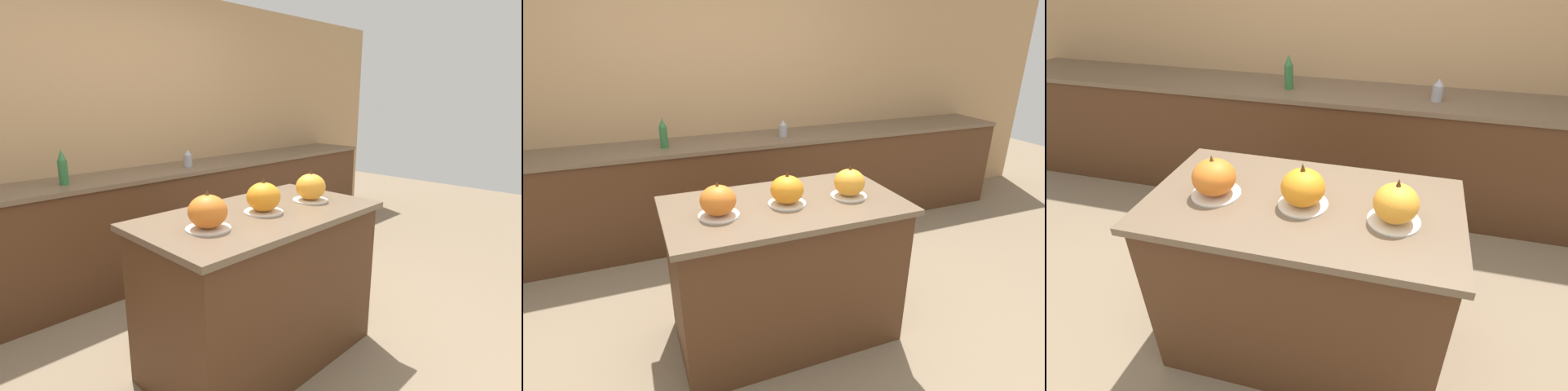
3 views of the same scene
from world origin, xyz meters
The scene contains 9 objects.
ground_plane centered at (0.00, 0.00, 0.00)m, with size 12.00×12.00×0.00m, color #847056.
wall_back centered at (0.00, 1.88, 1.25)m, with size 8.00×0.06×2.50m.
kitchen_island centered at (0.00, 0.00, 0.46)m, with size 1.40×0.76×0.92m.
back_counter centered at (0.00, 1.55, 0.47)m, with size 6.00×0.60×0.93m.
pumpkin_cake_left centered at (-0.40, -0.04, 1.01)m, with size 0.23×0.23×0.20m.
pumpkin_cake_center centered at (0.01, -0.02, 1.01)m, with size 0.22×0.22×0.21m.
pumpkin_cake_right centered at (0.40, -0.04, 1.01)m, with size 0.22×0.22×0.20m.
bottle_tall centered at (-0.51, 1.50, 1.06)m, with size 0.07×0.07×0.26m.
bottle_short centered at (0.58, 1.51, 1.01)m, with size 0.08×0.08×0.16m.
Camera 3 is at (0.40, -1.45, 1.91)m, focal length 28.00 mm.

